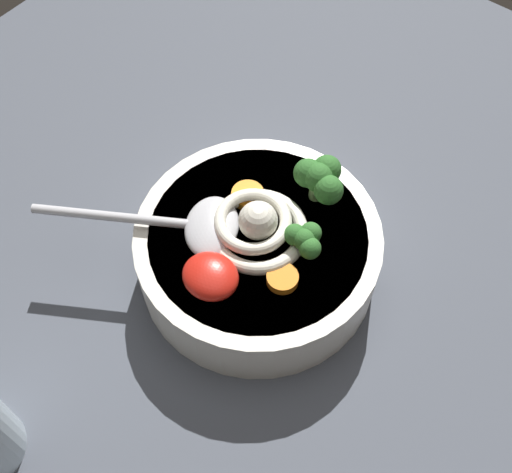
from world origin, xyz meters
TOP-DOWN VIEW (x-y plane):
  - table_slab at (0.00, 0.00)cm, footprint 92.42×92.42cm
  - soup_bowl at (1.45, 0.26)cm, footprint 20.62×20.62cm
  - noodle_pile at (1.60, 0.16)cm, footprint 9.04×8.87cm
  - soup_spoon at (5.72, 2.87)cm, footprint 16.44×11.89cm
  - chili_sauce_dollop at (1.53, 5.80)cm, footprint 4.57×4.11cm
  - broccoli_floret_beside_noodles at (-0.19, -6.31)cm, footprint 4.83×4.15cm
  - broccoli_floret_beside_chili at (-2.39, -1.07)cm, footprint 3.47×2.99cm
  - carrot_slice_right at (4.43, -2.36)cm, footprint 2.77×2.77cm
  - carrot_slice_near_spoon at (-2.73, 2.21)cm, footprint 2.53×2.53cm

SIDE VIEW (x-z plane):
  - table_slab at x=0.00cm, z-range 0.00..2.65cm
  - soup_bowl at x=1.45cm, z-range 2.75..8.46cm
  - carrot_slice_right at x=4.43cm, z-range 8.37..9.11cm
  - carrot_slice_near_spoon at x=-2.73cm, z-range 8.37..9.16cm
  - soup_spoon at x=5.72cm, z-range 8.37..9.97cm
  - chili_sauce_dollop at x=1.53cm, z-range 8.37..10.42cm
  - noodle_pile at x=1.60cm, z-range 7.68..11.32cm
  - broccoli_floret_beside_chili at x=-2.39cm, z-range 8.71..11.46cm
  - broccoli_floret_beside_noodles at x=-0.19cm, z-range 8.85..12.67cm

